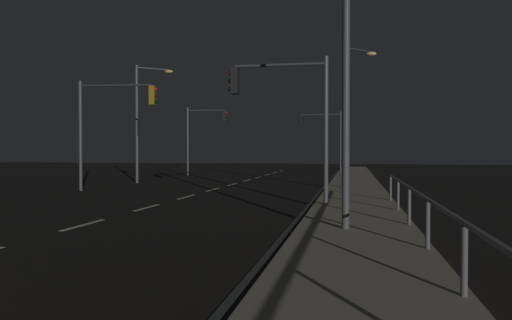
{
  "coord_description": "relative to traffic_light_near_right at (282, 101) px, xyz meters",
  "views": [
    {
      "loc": [
        7.21,
        -2.41,
        2.02
      ],
      "look_at": [
        1.47,
        25.01,
        1.49
      ],
      "focal_mm": 32.55,
      "sensor_mm": 36.0,
      "label": 1
    }
  ],
  "objects": [
    {
      "name": "street_lamp_mid_block",
      "position": [
        2.41,
        8.25,
        0.76
      ],
      "size": [
        1.61,
        1.52,
        7.37
      ],
      "color": "#4C4C51",
      "rests_on": "sidewalk_right"
    },
    {
      "name": "barrier_fence",
      "position": [
        3.9,
        -7.08,
        -2.93
      ],
      "size": [
        0.09,
        18.06,
        0.98
      ],
      "color": "#59595E",
      "rests_on": "sidewalk_right"
    },
    {
      "name": "street_lamp_far_end",
      "position": [
        2.54,
        -5.37,
        0.68
      ],
      "size": [
        1.55,
        1.8,
        7.17
      ],
      "color": "#4C4C51",
      "rests_on": "sidewalk_right"
    },
    {
      "name": "traffic_light_overhead_east",
      "position": [
        -0.26,
        25.93,
        0.18
      ],
      "size": [
        3.89,
        0.5,
        5.46
      ],
      "color": "#38383D",
      "rests_on": "sidewalk_right"
    },
    {
      "name": "lane_edge_line",
      "position": [
        0.87,
        8.43,
        -3.8
      ],
      "size": [
        0.14,
        53.0,
        0.01
      ],
      "color": "silver",
      "rests_on": "ground"
    },
    {
      "name": "traffic_light_near_right",
      "position": [
        0.0,
        0.0,
        0.0
      ],
      "size": [
        3.63,
        0.35,
        5.22
      ],
      "color": "#4C4C51",
      "rests_on": "sidewalk_right"
    },
    {
      "name": "traffic_light_mid_left",
      "position": [
        -9.72,
        20.67,
        0.17
      ],
      "size": [
        3.51,
        0.5,
        5.7
      ],
      "color": "#4C4C51",
      "rests_on": "ground"
    },
    {
      "name": "sidewalk_right",
      "position": [
        2.58,
        3.43,
        -3.74
      ],
      "size": [
        2.93,
        77.0,
        0.14
      ],
      "primitive_type": "cube",
      "color": "#9E937F",
      "rests_on": "ground"
    },
    {
      "name": "street_lamp_median",
      "position": [
        -10.72,
        11.18,
        0.74
      ],
      "size": [
        1.98,
        1.64,
        7.52
      ],
      "color": "#4C4C51",
      "rests_on": "ground"
    },
    {
      "name": "lane_markings_center",
      "position": [
        -4.73,
        6.93,
        -3.8
      ],
      "size": [
        0.14,
        50.0,
        0.01
      ],
      "color": "silver",
      "rests_on": "ground"
    },
    {
      "name": "ground_plane",
      "position": [
        -4.73,
        3.43,
        -3.81
      ],
      "size": [
        112.0,
        112.0,
        0.0
      ],
      "primitive_type": "plane",
      "color": "black",
      "rests_on": "ground"
    },
    {
      "name": "traffic_light_near_left",
      "position": [
        -9.48,
        5.12,
        0.15
      ],
      "size": [
        4.08,
        0.74,
        5.62
      ],
      "color": "#4C4C51",
      "rests_on": "ground"
    }
  ]
}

